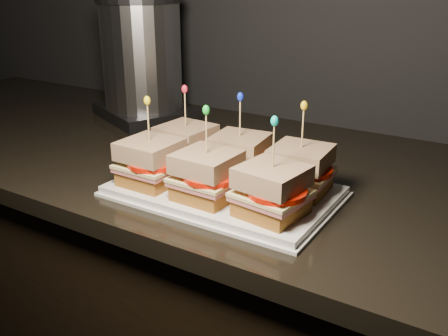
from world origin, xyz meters
The scene contains 48 objects.
granite_slab centered at (-0.34, 1.63, 0.88)m, with size 2.68×0.75×0.04m, color black.
platter centered at (-0.35, 1.45, 0.91)m, with size 0.40×0.25×0.02m, color silver.
platter_rim centered at (-0.35, 1.45, 0.90)m, with size 0.41×0.26×0.01m, color silver.
sandwich_0_bread_bot centered at (-0.48, 1.51, 0.93)m, with size 0.10×0.10×0.03m, color brown.
sandwich_0_ham centered at (-0.48, 1.51, 0.95)m, with size 0.11×0.10×0.01m, color #C56768.
sandwich_0_cheese centered at (-0.48, 1.51, 0.95)m, with size 0.11×0.10×0.01m, color #ECDC8F.
sandwich_0_tomato centered at (-0.47, 1.51, 0.96)m, with size 0.10×0.10×0.01m, color red.
sandwich_0_bread_top centered at (-0.48, 1.51, 0.98)m, with size 0.10×0.10×0.03m, color brown.
sandwich_0_pick centered at (-0.48, 1.51, 1.03)m, with size 0.00×0.00×0.09m, color tan.
sandwich_0_frill centered at (-0.48, 1.51, 1.07)m, with size 0.01×0.01×0.02m, color red.
sandwich_1_bread_bot centered at (-0.35, 1.51, 0.93)m, with size 0.10×0.10×0.03m, color brown.
sandwich_1_ham centered at (-0.35, 1.51, 0.95)m, with size 0.11×0.10×0.01m, color #C56768.
sandwich_1_cheese centered at (-0.35, 1.51, 0.95)m, with size 0.11×0.10×0.01m, color #ECDC8F.
sandwich_1_tomato centered at (-0.34, 1.51, 0.96)m, with size 0.10×0.10×0.01m, color red.
sandwich_1_bread_top centered at (-0.35, 1.51, 0.98)m, with size 0.10×0.10×0.03m, color brown.
sandwich_1_pick centered at (-0.35, 1.51, 1.03)m, with size 0.00×0.00×0.09m, color tan.
sandwich_1_frill centered at (-0.35, 1.51, 1.07)m, with size 0.01×0.01×0.02m, color #0F28D0.
sandwich_2_bread_bot centered at (-0.23, 1.51, 0.93)m, with size 0.10×0.10×0.03m, color brown.
sandwich_2_ham centered at (-0.23, 1.51, 0.95)m, with size 0.11×0.10×0.01m, color #C56768.
sandwich_2_cheese centered at (-0.23, 1.51, 0.95)m, with size 0.11×0.10×0.01m, color #ECDC8F.
sandwich_2_tomato centered at (-0.21, 1.51, 0.96)m, with size 0.10×0.10×0.01m, color red.
sandwich_2_bread_top centered at (-0.23, 1.51, 0.98)m, with size 0.10×0.10×0.03m, color brown.
sandwich_2_pick centered at (-0.23, 1.51, 1.03)m, with size 0.00×0.00×0.09m, color tan.
sandwich_2_frill centered at (-0.23, 1.51, 1.07)m, with size 0.01×0.01×0.02m, color yellow.
sandwich_3_bread_bot centered at (-0.48, 1.40, 0.93)m, with size 0.10×0.10×0.03m, color brown.
sandwich_3_ham centered at (-0.48, 1.40, 0.95)m, with size 0.11×0.10×0.01m, color #C56768.
sandwich_3_cheese centered at (-0.48, 1.40, 0.95)m, with size 0.11×0.10×0.01m, color #ECDC8F.
sandwich_3_tomato centered at (-0.47, 1.39, 0.96)m, with size 0.10×0.10×0.01m, color red.
sandwich_3_bread_top centered at (-0.48, 1.40, 0.98)m, with size 0.10×0.10×0.03m, color brown.
sandwich_3_pick centered at (-0.48, 1.40, 1.03)m, with size 0.00×0.00×0.09m, color tan.
sandwich_3_frill centered at (-0.48, 1.40, 1.07)m, with size 0.01×0.01×0.02m, color yellow.
sandwich_4_bread_bot centered at (-0.35, 1.40, 0.93)m, with size 0.10×0.10×0.03m, color brown.
sandwich_4_ham centered at (-0.35, 1.40, 0.95)m, with size 0.11×0.10×0.01m, color #C56768.
sandwich_4_cheese centered at (-0.35, 1.40, 0.95)m, with size 0.11×0.10×0.01m, color #ECDC8F.
sandwich_4_tomato centered at (-0.34, 1.39, 0.96)m, with size 0.10×0.10×0.01m, color red.
sandwich_4_bread_top centered at (-0.35, 1.40, 0.98)m, with size 0.10×0.10×0.03m, color brown.
sandwich_4_pick centered at (-0.35, 1.40, 1.03)m, with size 0.00×0.00×0.09m, color tan.
sandwich_4_frill centered at (-0.35, 1.40, 1.07)m, with size 0.01×0.01×0.02m, color green.
sandwich_5_bread_bot centered at (-0.23, 1.40, 0.93)m, with size 0.10×0.10×0.03m, color brown.
sandwich_5_ham centered at (-0.23, 1.40, 0.95)m, with size 0.11×0.10×0.01m, color #C56768.
sandwich_5_cheese centered at (-0.23, 1.40, 0.95)m, with size 0.11×0.10×0.01m, color #ECDC8F.
sandwich_5_tomato centered at (-0.21, 1.39, 0.96)m, with size 0.10×0.10×0.01m, color red.
sandwich_5_bread_top centered at (-0.23, 1.40, 0.98)m, with size 0.10×0.10×0.03m, color brown.
sandwich_5_pick centered at (-0.23, 1.40, 1.03)m, with size 0.00×0.00×0.09m, color tan.
sandwich_5_frill centered at (-0.23, 1.40, 1.07)m, with size 0.01×0.01×0.02m, color #08C1B1.
appliance_base centered at (-0.83, 1.80, 0.91)m, with size 0.26×0.22×0.03m, color #262628.
appliance_body centered at (-0.83, 1.80, 1.07)m, with size 0.22×0.22×0.28m, color silver.
appliance centered at (-0.83, 1.80, 1.07)m, with size 0.26×0.22×0.34m, color silver, non-canonical shape.
Camera 1 is at (0.09, 0.73, 1.28)m, focal length 40.00 mm.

